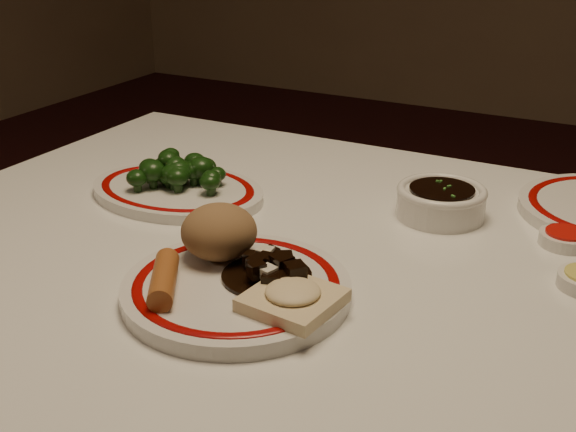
# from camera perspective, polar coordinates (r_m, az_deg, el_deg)

# --- Properties ---
(dining_table) EXTENTS (1.20, 0.90, 0.75)m
(dining_table) POSITION_cam_1_polar(r_m,az_deg,el_deg) (0.91, 2.83, -8.90)
(dining_table) COLOR white
(dining_table) RESTS_ON ground
(main_plate) EXTENTS (0.32, 0.32, 0.02)m
(main_plate) POSITION_cam_1_polar(r_m,az_deg,el_deg) (0.79, -4.09, -5.72)
(main_plate) COLOR silver
(main_plate) RESTS_ON dining_table
(rice_mound) EXTENTS (0.09, 0.09, 0.06)m
(rice_mound) POSITION_cam_1_polar(r_m,az_deg,el_deg) (0.83, -5.47, -1.24)
(rice_mound) COLOR olive
(rice_mound) RESTS_ON main_plate
(spring_roll) EXTENTS (0.07, 0.10, 0.03)m
(spring_roll) POSITION_cam_1_polar(r_m,az_deg,el_deg) (0.77, -9.79, -4.93)
(spring_roll) COLOR #AB602A
(spring_roll) RESTS_ON main_plate
(fried_wonton) EXTENTS (0.10, 0.10, 0.02)m
(fried_wonton) POSITION_cam_1_polar(r_m,az_deg,el_deg) (0.74, 0.39, -6.44)
(fried_wonton) COLOR beige
(fried_wonton) RESTS_ON main_plate
(stirfry_heap) EXTENTS (0.10, 0.10, 0.03)m
(stirfry_heap) POSITION_cam_1_polar(r_m,az_deg,el_deg) (0.78, -1.29, -4.25)
(stirfry_heap) COLOR black
(stirfry_heap) RESTS_ON main_plate
(broccoli_plate) EXTENTS (0.27, 0.23, 0.02)m
(broccoli_plate) POSITION_cam_1_polar(r_m,az_deg,el_deg) (1.07, -8.75, 2.00)
(broccoli_plate) COLOR silver
(broccoli_plate) RESTS_ON dining_table
(broccoli_pile) EXTENTS (0.14, 0.12, 0.05)m
(broccoli_pile) POSITION_cam_1_polar(r_m,az_deg,el_deg) (1.06, -8.67, 3.60)
(broccoli_pile) COLOR #23471C
(broccoli_pile) RESTS_ON broccoli_plate
(soy_bowl) EXTENTS (0.12, 0.12, 0.04)m
(soy_bowl) POSITION_cam_1_polar(r_m,az_deg,el_deg) (1.00, 11.98, 1.01)
(soy_bowl) COLOR silver
(soy_bowl) RESTS_ON dining_table
(sweet_sour_dish) EXTENTS (0.06, 0.06, 0.02)m
(sweet_sour_dish) POSITION_cam_1_polar(r_m,az_deg,el_deg) (0.97, 21.04, -1.67)
(sweet_sour_dish) COLOR silver
(sweet_sour_dish) RESTS_ON dining_table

